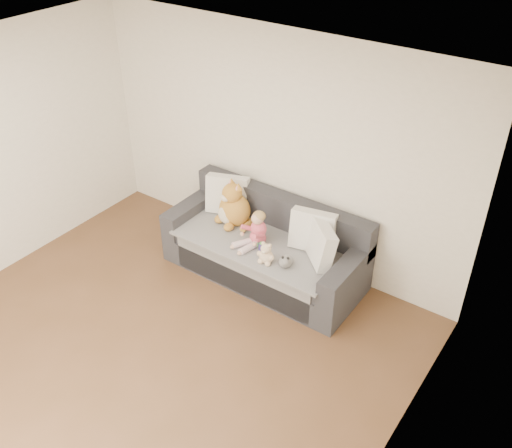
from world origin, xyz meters
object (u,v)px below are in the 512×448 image
Objects in this scene: sofa at (266,249)px; sippy_cup at (261,246)px; teddy_bear at (266,255)px; plush_cat at (234,207)px; toddler at (256,231)px.

sippy_cup is at bearing -68.43° from sofa.
sippy_cup is (-0.16, 0.15, -0.04)m from teddy_bear.
toddler is at bearing -3.31° from plush_cat.
sofa is 0.37m from toddler.
plush_cat is 5.24× the size of sippy_cup.
teddy_bear is at bearing -42.57° from sippy_cup.
toddler is (-0.02, -0.16, 0.33)m from sofa.
toddler is 0.35m from teddy_bear.
toddler reaches higher than teddy_bear.
teddy_bear reaches higher than sippy_cup.
sofa is at bearing 16.64° from plush_cat.
sippy_cup is (0.11, -0.06, -0.11)m from toddler.
plush_cat is at bearing 176.31° from toddler.
plush_cat is (-0.43, 0.18, 0.04)m from toddler.
toddler reaches higher than sippy_cup.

